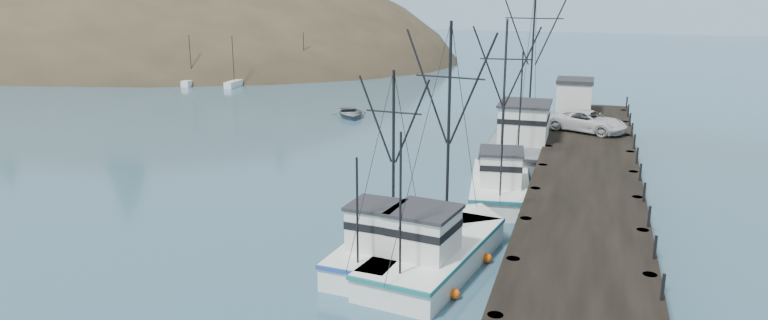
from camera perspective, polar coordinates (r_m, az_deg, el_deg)
ground at (r=31.53m, az=-11.04°, el=-9.67°), size 400.00×400.00×0.00m
pier at (r=42.62m, az=16.55°, el=-1.04°), size 6.00×44.00×2.00m
headland at (r=137.73m, az=-23.41°, el=6.46°), size 134.80×78.00×51.00m
distant_ridge at (r=195.57m, az=16.23°, el=10.61°), size 360.00×40.00×26.00m
distant_ridge_far at (r=217.31m, az=2.80°, el=11.56°), size 180.00×25.00×18.00m
moored_sailboats at (r=93.33m, az=-13.25°, el=6.80°), size 19.09×15.26×6.35m
trawler_near at (r=31.97m, az=4.46°, el=-7.46°), size 5.31×11.47×11.52m
trawler_mid at (r=32.33m, az=0.21°, el=-7.16°), size 3.80×9.15×9.33m
trawler_far at (r=42.36m, az=9.64°, el=-1.94°), size 4.59×10.71×10.98m
work_vessel at (r=51.42m, az=11.72°, el=1.44°), size 4.80×15.80×13.24m
pier_shed at (r=59.89m, az=15.58°, el=5.24°), size 3.00×3.20×2.80m
pickup_truck at (r=52.40m, az=16.63°, el=3.11°), size 6.17×4.62×1.56m
motorboat at (r=66.10m, az=-2.81°, el=3.63°), size 5.29×5.93×1.01m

